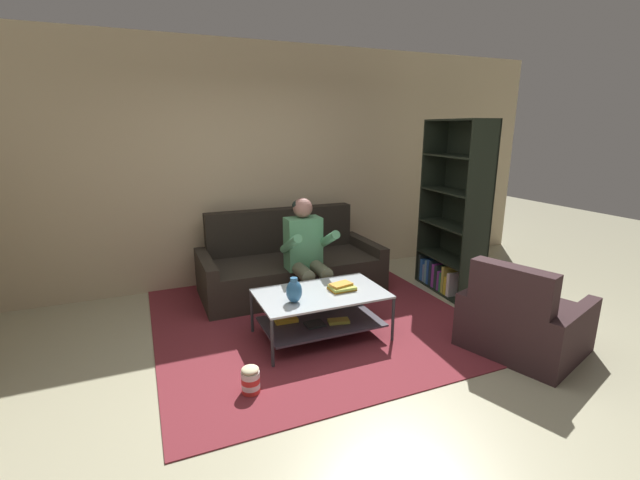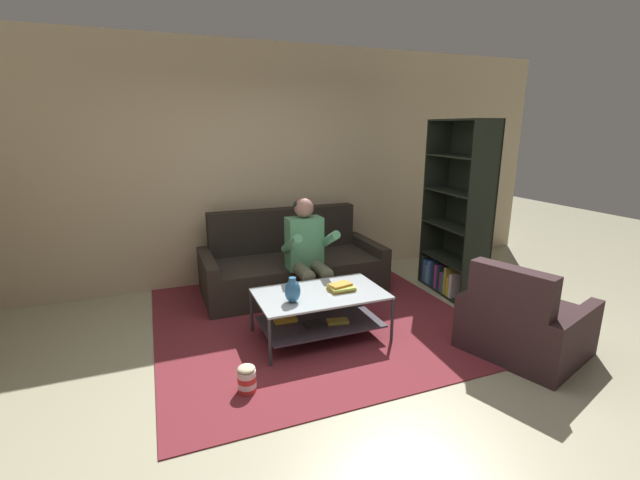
% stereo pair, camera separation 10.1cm
% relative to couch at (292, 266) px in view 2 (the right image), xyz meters
% --- Properties ---
extents(ground, '(16.80, 16.80, 0.00)m').
position_rel_couch_xyz_m(ground, '(-0.23, -1.83, -0.30)').
color(ground, '#AFAB8A').
extents(back_partition, '(8.40, 0.12, 2.90)m').
position_rel_couch_xyz_m(back_partition, '(-0.23, 0.63, 1.15)').
color(back_partition, tan).
rests_on(back_partition, ground).
extents(couch, '(2.11, 0.96, 0.95)m').
position_rel_couch_xyz_m(couch, '(0.00, 0.00, 0.00)').
color(couch, '#29241E').
rests_on(couch, ground).
extents(person_seated_center, '(0.50, 0.58, 1.20)m').
position_rel_couch_xyz_m(person_seated_center, '(0.00, -0.57, 0.35)').
color(person_seated_center, '#595943').
rests_on(person_seated_center, ground).
extents(coffee_table, '(1.17, 0.70, 0.45)m').
position_rel_couch_xyz_m(coffee_table, '(-0.14, -1.26, 0.00)').
color(coffee_table, '#B5BFC5').
rests_on(coffee_table, ground).
extents(area_rug, '(3.06, 3.20, 0.01)m').
position_rel_couch_xyz_m(area_rug, '(-0.07, -0.76, -0.29)').
color(area_rug, maroon).
rests_on(area_rug, ground).
extents(vase, '(0.14, 0.14, 0.22)m').
position_rel_couch_xyz_m(vase, '(-0.43, -1.38, 0.26)').
color(vase, '#2C6191').
rests_on(vase, coffee_table).
extents(book_stack, '(0.24, 0.19, 0.06)m').
position_rel_couch_xyz_m(book_stack, '(0.08, -1.27, 0.18)').
color(book_stack, orange).
rests_on(book_stack, coffee_table).
extents(bookshelf, '(0.42, 0.93, 2.01)m').
position_rel_couch_xyz_m(bookshelf, '(1.79, -0.73, 0.46)').
color(bookshelf, black).
rests_on(bookshelf, ground).
extents(armchair, '(1.09, 1.12, 0.84)m').
position_rel_couch_xyz_m(armchair, '(1.41, -2.17, -0.03)').
color(armchair, '#352224').
rests_on(armchair, ground).
extents(popcorn_tub, '(0.14, 0.14, 0.22)m').
position_rel_couch_xyz_m(popcorn_tub, '(-0.96, -1.87, -0.19)').
color(popcorn_tub, red).
rests_on(popcorn_tub, ground).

